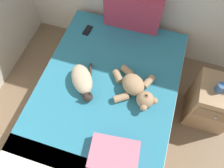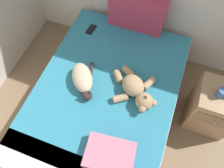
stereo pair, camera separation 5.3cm
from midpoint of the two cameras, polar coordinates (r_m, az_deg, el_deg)
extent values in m
cube|color=#9E7A56|center=(2.46, -0.78, -5.16)|extent=(1.41, 1.96, 0.34)
cube|color=white|center=(2.23, -0.86, -2.58)|extent=(1.37, 1.90, 0.17)
cube|color=teal|center=(2.17, -0.34, -0.19)|extent=(1.36, 1.76, 0.02)
cube|color=#A5334C|center=(2.49, 7.15, 17.99)|extent=(0.62, 0.14, 0.41)
ellipsoid|color=#C6B293|center=(2.13, -7.12, 1.67)|extent=(0.36, 0.39, 0.15)
sphere|color=#332823|center=(2.06, -5.86, -3.05)|extent=(0.10, 0.10, 0.10)
cone|color=#332823|center=(2.01, -5.24, -2.14)|extent=(0.04, 0.04, 0.04)
cone|color=#332823|center=(2.01, -6.76, -2.54)|extent=(0.04, 0.04, 0.04)
cylinder|color=#332823|center=(2.24, -4.79, 3.77)|extent=(0.08, 0.16, 0.03)
ellipsoid|color=#332823|center=(2.13, -7.39, -1.38)|extent=(0.10, 0.11, 0.04)
ellipsoid|color=tan|center=(2.07, 6.32, -0.41)|extent=(0.31, 0.30, 0.16)
sphere|color=tan|center=(2.02, 9.22, -4.52)|extent=(0.16, 0.16, 0.16)
sphere|color=#8E6B49|center=(1.97, 9.45, -3.86)|extent=(0.07, 0.07, 0.07)
sphere|color=black|center=(1.94, 9.57, -3.51)|extent=(0.02, 0.02, 0.02)
sphere|color=tan|center=(2.01, 11.59, -4.90)|extent=(0.07, 0.07, 0.07)
sphere|color=tan|center=(1.97, 8.71, -6.55)|extent=(0.07, 0.07, 0.07)
cylinder|color=tan|center=(2.16, 10.31, 0.15)|extent=(0.12, 0.16, 0.07)
cylinder|color=tan|center=(2.20, 4.99, 3.24)|extent=(0.15, 0.12, 0.07)
cylinder|color=tan|center=(2.06, 2.95, -3.75)|extent=(0.16, 0.14, 0.07)
cylinder|color=tan|center=(2.17, 2.36, 1.94)|extent=(0.14, 0.15, 0.07)
cube|color=black|center=(2.59, -4.93, 14.13)|extent=(0.08, 0.15, 0.01)
cube|color=black|center=(2.59, -4.93, 14.21)|extent=(0.07, 0.13, 0.00)
cube|color=#D1728C|center=(1.87, 0.26, -18.21)|extent=(0.43, 0.32, 0.11)
cube|color=#9E7A56|center=(2.52, 25.46, -5.76)|extent=(0.44, 0.40, 0.62)
cube|color=#866849|center=(2.32, 26.12, -8.85)|extent=(0.38, 0.01, 0.17)
sphere|color=#B2B2B7|center=(2.31, 26.08, -9.21)|extent=(0.02, 0.02, 0.02)
cylinder|color=#33598C|center=(2.21, 27.46, -2.09)|extent=(0.08, 0.08, 0.09)
camera|label=1|loc=(0.03, -89.27, 1.33)|focal=34.74mm
camera|label=2|loc=(0.03, 90.73, -1.33)|focal=34.74mm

